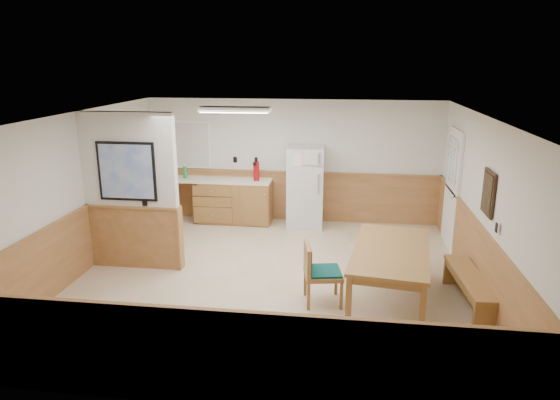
# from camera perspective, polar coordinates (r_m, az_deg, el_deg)

# --- Properties ---
(ground) EXTENTS (6.00, 6.00, 0.00)m
(ground) POSITION_cam_1_polar(r_m,az_deg,el_deg) (7.79, -1.02, -8.95)
(ground) COLOR beige
(ground) RESTS_ON ground
(ceiling) EXTENTS (6.00, 6.00, 0.02)m
(ceiling) POSITION_cam_1_polar(r_m,az_deg,el_deg) (7.11, -1.12, 9.67)
(ceiling) COLOR white
(ceiling) RESTS_ON back_wall
(back_wall) EXTENTS (6.00, 0.02, 2.50)m
(back_wall) POSITION_cam_1_polar(r_m,az_deg,el_deg) (10.25, 1.45, 4.47)
(back_wall) COLOR silver
(back_wall) RESTS_ON ground
(right_wall) EXTENTS (0.02, 6.00, 2.50)m
(right_wall) POSITION_cam_1_polar(r_m,az_deg,el_deg) (7.53, 22.14, -0.88)
(right_wall) COLOR silver
(right_wall) RESTS_ON ground
(left_wall) EXTENTS (0.02, 6.00, 2.50)m
(left_wall) POSITION_cam_1_polar(r_m,az_deg,el_deg) (8.33, -21.92, 0.69)
(left_wall) COLOR silver
(left_wall) RESTS_ON ground
(wainscot_back) EXTENTS (6.00, 0.04, 1.00)m
(wainscot_back) POSITION_cam_1_polar(r_m,az_deg,el_deg) (10.40, 1.41, 0.40)
(wainscot_back) COLOR #B57748
(wainscot_back) RESTS_ON ground
(wainscot_right) EXTENTS (0.04, 6.00, 1.00)m
(wainscot_right) POSITION_cam_1_polar(r_m,az_deg,el_deg) (7.75, 21.43, -6.19)
(wainscot_right) COLOR #B57748
(wainscot_right) RESTS_ON ground
(wainscot_left) EXTENTS (0.04, 6.00, 1.00)m
(wainscot_left) POSITION_cam_1_polar(r_m,az_deg,el_deg) (8.54, -21.29, -4.18)
(wainscot_left) COLOR #B57748
(wainscot_left) RESTS_ON ground
(partition_wall) EXTENTS (1.50, 0.20, 2.50)m
(partition_wall) POSITION_cam_1_polar(r_m,az_deg,el_deg) (8.17, -16.66, 0.76)
(partition_wall) COLOR silver
(partition_wall) RESTS_ON ground
(kitchen_counter) EXTENTS (2.20, 0.61, 1.00)m
(kitchen_counter) POSITION_cam_1_polar(r_m,az_deg,el_deg) (10.32, -5.46, -0.01)
(kitchen_counter) COLOR brown
(kitchen_counter) RESTS_ON ground
(exterior_door) EXTENTS (0.07, 1.02, 2.15)m
(exterior_door) POSITION_cam_1_polar(r_m,az_deg,el_deg) (9.36, 19.04, 1.26)
(exterior_door) COLOR white
(exterior_door) RESTS_ON ground
(kitchen_window) EXTENTS (0.80, 0.04, 1.00)m
(kitchen_window) POSITION_cam_1_polar(r_m,az_deg,el_deg) (10.60, -9.98, 6.27)
(kitchen_window) COLOR white
(kitchen_window) RESTS_ON back_wall
(wall_painting) EXTENTS (0.04, 0.50, 0.60)m
(wall_painting) POSITION_cam_1_polar(r_m,az_deg,el_deg) (7.16, 22.70, 0.75)
(wall_painting) COLOR #321F14
(wall_painting) RESTS_ON right_wall
(fluorescent_fixture) EXTENTS (1.20, 0.30, 0.09)m
(fluorescent_fixture) POSITION_cam_1_polar(r_m,az_deg,el_deg) (8.54, -5.18, 10.26)
(fluorescent_fixture) COLOR white
(fluorescent_fixture) RESTS_ON ceiling
(refrigerator) EXTENTS (0.75, 0.74, 1.61)m
(refrigerator) POSITION_cam_1_polar(r_m,az_deg,el_deg) (9.96, 2.89, 1.51)
(refrigerator) COLOR silver
(refrigerator) RESTS_ON ground
(dining_table) EXTENTS (1.27, 2.13, 0.75)m
(dining_table) POSITION_cam_1_polar(r_m,az_deg,el_deg) (7.07, 12.56, -6.13)
(dining_table) COLOR #A8723D
(dining_table) RESTS_ON ground
(dining_bench) EXTENTS (0.44, 1.55, 0.45)m
(dining_bench) POSITION_cam_1_polar(r_m,az_deg,el_deg) (7.29, 20.88, -8.88)
(dining_bench) COLOR #A8723D
(dining_bench) RESTS_ON ground
(dining_chair) EXTENTS (0.78, 0.59, 0.85)m
(dining_chair) POSITION_cam_1_polar(r_m,az_deg,el_deg) (6.89, 4.17, -7.89)
(dining_chair) COLOR #A8723D
(dining_chair) RESTS_ON ground
(fire_extinguisher) EXTENTS (0.15, 0.15, 0.48)m
(fire_extinguisher) POSITION_cam_1_polar(r_m,az_deg,el_deg) (10.03, -2.73, 3.39)
(fire_extinguisher) COLOR #AD0913
(fire_extinguisher) RESTS_ON kitchen_counter
(soap_bottle) EXTENTS (0.09, 0.09, 0.25)m
(soap_bottle) POSITION_cam_1_polar(r_m,az_deg,el_deg) (10.44, -10.78, 3.15)
(soap_bottle) COLOR #1B9644
(soap_bottle) RESTS_ON kitchen_counter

